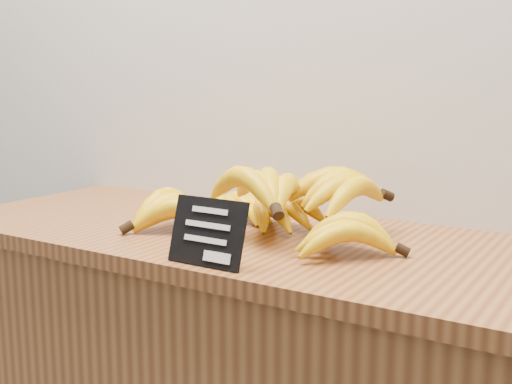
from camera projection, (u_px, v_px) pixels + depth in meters
name	position (u px, v px, depth m)	size (l,w,h in m)	color
counter_top	(270.00, 242.00, 1.24)	(1.41, 0.54, 0.03)	brown
chalkboard_sign	(207.00, 232.00, 1.02)	(0.14, 0.01, 0.11)	black
banana_pile	(268.00, 206.00, 1.22)	(0.60, 0.36, 0.13)	#E8BD09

